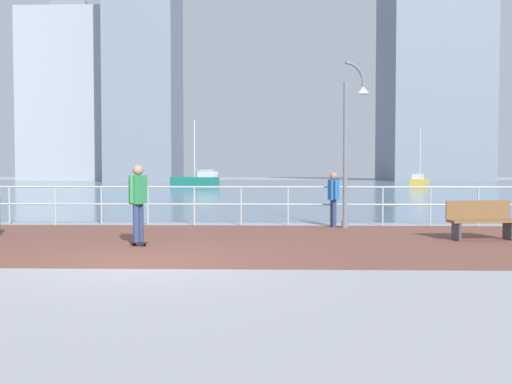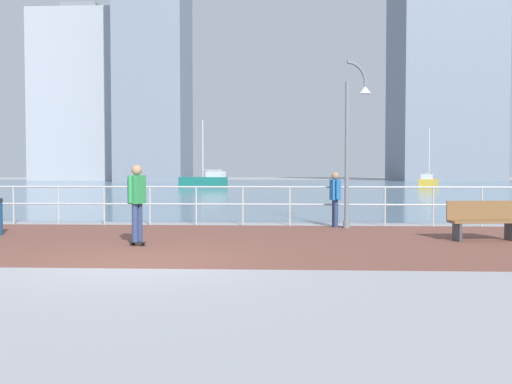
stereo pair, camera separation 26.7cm
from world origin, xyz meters
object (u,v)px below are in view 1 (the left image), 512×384
at_px(bystander, 333,195).
at_px(park_bench, 481,220).
at_px(skateboarder, 138,197).
at_px(sailboat_blue, 196,181).
at_px(lamppost, 351,136).
at_px(sailboat_ivory, 420,182).

bearing_deg(bystander, park_bench, -42.66).
distance_m(skateboarder, sailboat_blue, 44.11).
bearing_deg(skateboarder, park_bench, 9.41).
bearing_deg(bystander, sailboat_blue, 103.47).
bearing_deg(sailboat_blue, lamppost, -75.96).
bearing_deg(park_bench, sailboat_blue, 106.54).
bearing_deg(lamppost, park_bench, -45.24).
height_order(skateboarder, sailboat_ivory, sailboat_ivory).
height_order(skateboarder, sailboat_blue, sailboat_blue).
distance_m(skateboarder, sailboat_ivory, 45.77).
xyz_separation_m(sailboat_blue, sailboat_ivory, (22.40, -1.58, -0.11)).
height_order(bystander, park_bench, bystander).
distance_m(bystander, park_bench, 4.28).
xyz_separation_m(bystander, sailboat_ivory, (12.89, 38.08, -0.38)).
relative_size(bystander, park_bench, 0.97).
distance_m(lamppost, sailboat_blue, 41.14).
bearing_deg(lamppost, bystander, 156.86).
xyz_separation_m(bystander, sailboat_blue, (-9.50, 39.67, -0.27)).
bearing_deg(bystander, lamppost, -23.14).
height_order(lamppost, skateboarder, lamppost).
relative_size(bystander, sailboat_blue, 0.23).
distance_m(lamppost, sailboat_ivory, 40.30).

